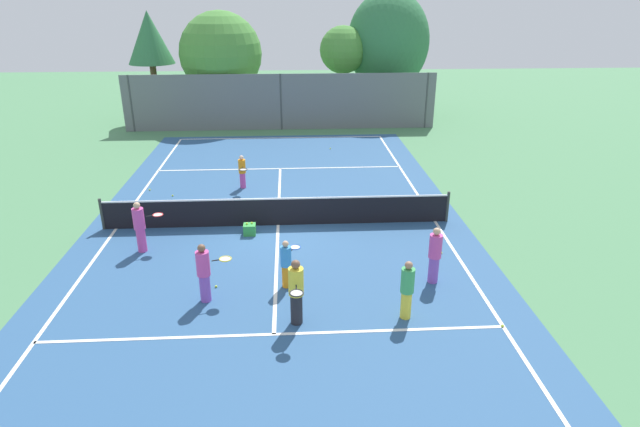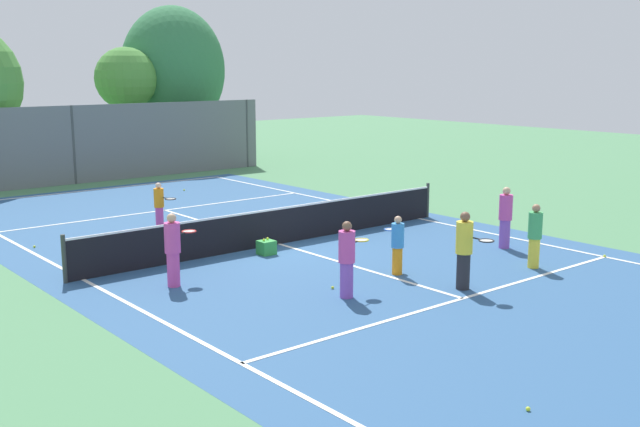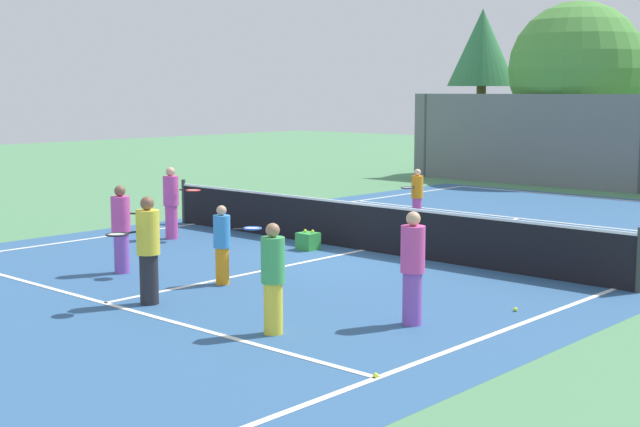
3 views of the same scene
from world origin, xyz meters
name	(u,v)px [view 1 (image 1 of 3)]	position (x,y,z in m)	size (l,w,h in m)	color
ground_plane	(278,225)	(0.00, 0.00, 0.00)	(80.00, 80.00, 0.00)	#4C8456
court_surface	(278,225)	(0.00, 0.00, 0.00)	(13.00, 25.00, 0.01)	#2D5684
tennis_net	(278,211)	(0.00, 0.00, 0.51)	(11.90, 0.10, 1.10)	#333833
perimeter_fence	(281,102)	(0.00, 14.00, 1.60)	(18.00, 0.12, 3.20)	slate
tree_0	(221,54)	(-3.56, 16.44, 4.08)	(4.91, 4.91, 6.54)	brown
tree_1	(388,42)	(6.77, 17.78, 4.59)	(5.13, 4.87, 7.67)	brown
tree_2	(343,50)	(3.85, 16.98, 4.16)	(2.87, 2.87, 5.64)	brown
tree_3	(150,39)	(-7.69, 16.60, 4.93)	(2.72, 2.72, 6.51)	brown
player_0	(242,171)	(-1.49, 3.90, 0.71)	(0.43, 0.88, 1.37)	#D14799
player_1	(296,291)	(0.54, -5.95, 0.88)	(0.36, 0.93, 1.70)	#232328
player_2	(204,272)	(-1.78, -4.79, 0.84)	(0.93, 0.54, 1.62)	purple
player_3	(435,255)	(4.34, -4.17, 0.84)	(0.35, 0.35, 1.64)	purple
player_4	(286,263)	(0.31, -4.17, 0.71)	(0.62, 0.85, 1.38)	orange
player_5	(140,226)	(-4.15, -1.76, 0.84)	(0.92, 0.60, 1.63)	#D14799
player_6	(407,289)	(3.23, -5.85, 0.79)	(0.33, 0.33, 1.55)	yellow
ball_crate	(250,229)	(-0.92, -0.72, 0.18)	(0.40, 0.38, 0.43)	green
tennis_ball_0	(441,253)	(5.05, -2.49, 0.03)	(0.07, 0.07, 0.07)	#CCE533
tennis_ball_1	(330,148)	(2.53, 9.58, 0.03)	(0.07, 0.07, 0.07)	#CCE533
tennis_ball_3	(173,196)	(-4.20, 3.06, 0.03)	(0.07, 0.07, 0.07)	#CCE533
tennis_ball_4	(503,326)	(5.48, -6.41, 0.03)	(0.07, 0.07, 0.07)	#CCE533
tennis_ball_5	(150,190)	(-5.26, 3.79, 0.03)	(0.07, 0.07, 0.07)	#CCE533
tennis_ball_6	(216,286)	(-1.62, -4.14, 0.03)	(0.07, 0.07, 0.07)	#CCE533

